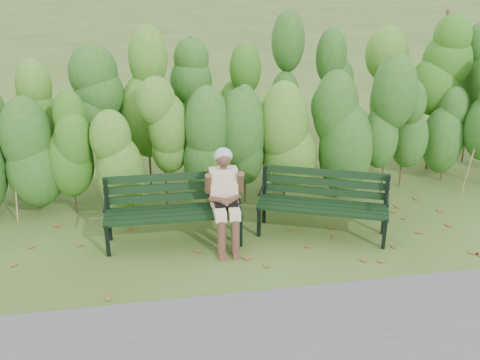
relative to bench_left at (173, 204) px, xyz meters
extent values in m
plane|color=#3B471A|center=(0.83, -0.36, -0.49)|extent=(80.00, 80.00, 0.00)
cylinder|color=#47381E|center=(-1.93, 0.94, -0.09)|extent=(0.03, 0.03, 0.80)
ellipsoid|color=#406D17|center=(-1.93, 0.94, 0.55)|extent=(0.64, 0.64, 1.44)
cylinder|color=#47381E|center=(-1.31, 0.94, -0.09)|extent=(0.03, 0.03, 0.80)
ellipsoid|color=#406D17|center=(-1.31, 0.94, 0.55)|extent=(0.64, 0.64, 1.44)
cylinder|color=#47381E|center=(-0.70, 0.94, -0.09)|extent=(0.03, 0.03, 0.80)
ellipsoid|color=#406D17|center=(-0.70, 0.94, 0.55)|extent=(0.64, 0.64, 1.44)
cylinder|color=#47381E|center=(-0.09, 0.94, -0.09)|extent=(0.03, 0.03, 0.80)
ellipsoid|color=#406D17|center=(-0.09, 0.94, 0.55)|extent=(0.64, 0.64, 1.44)
cylinder|color=#47381E|center=(0.52, 0.94, -0.09)|extent=(0.03, 0.03, 0.80)
ellipsoid|color=#406D17|center=(0.52, 0.94, 0.55)|extent=(0.64, 0.64, 1.44)
cylinder|color=#47381E|center=(1.13, 0.94, -0.09)|extent=(0.03, 0.03, 0.80)
ellipsoid|color=#406D17|center=(1.13, 0.94, 0.55)|extent=(0.64, 0.64, 1.44)
cylinder|color=#47381E|center=(1.75, 0.94, -0.09)|extent=(0.03, 0.03, 0.80)
ellipsoid|color=#406D17|center=(1.75, 0.94, 0.55)|extent=(0.64, 0.64, 1.44)
cylinder|color=#47381E|center=(2.36, 0.94, -0.09)|extent=(0.03, 0.03, 0.80)
ellipsoid|color=#406D17|center=(2.36, 0.94, 0.55)|extent=(0.64, 0.64, 1.44)
cylinder|color=#47381E|center=(2.97, 0.94, -0.09)|extent=(0.03, 0.03, 0.80)
ellipsoid|color=#406D17|center=(2.97, 0.94, 0.55)|extent=(0.64, 0.64, 1.44)
cylinder|color=#47381E|center=(3.58, 0.94, -0.09)|extent=(0.03, 0.03, 0.80)
ellipsoid|color=#406D17|center=(3.58, 0.94, 0.55)|extent=(0.64, 0.64, 1.44)
cylinder|color=#47381E|center=(4.19, 0.94, -0.09)|extent=(0.03, 0.03, 0.80)
ellipsoid|color=#406D17|center=(4.19, 0.94, 0.55)|extent=(0.64, 0.64, 1.44)
cylinder|color=#47381E|center=(-1.86, 1.94, 0.06)|extent=(0.04, 0.04, 1.10)
ellipsoid|color=#265518|center=(-1.86, 1.94, 0.94)|extent=(0.70, 0.70, 1.98)
cylinder|color=#47381E|center=(-1.09, 1.94, 0.06)|extent=(0.04, 0.04, 1.10)
ellipsoid|color=#265518|center=(-1.09, 1.94, 0.94)|extent=(0.70, 0.70, 1.98)
cylinder|color=#47381E|center=(-0.32, 1.94, 0.06)|extent=(0.04, 0.04, 1.10)
ellipsoid|color=#265518|center=(-0.32, 1.94, 0.94)|extent=(0.70, 0.70, 1.98)
cylinder|color=#47381E|center=(0.44, 1.94, 0.06)|extent=(0.04, 0.04, 1.10)
ellipsoid|color=#265518|center=(0.44, 1.94, 0.94)|extent=(0.70, 0.70, 1.98)
cylinder|color=#47381E|center=(1.21, 1.94, 0.06)|extent=(0.04, 0.04, 1.10)
ellipsoid|color=#265518|center=(1.21, 1.94, 0.94)|extent=(0.70, 0.70, 1.98)
cylinder|color=#47381E|center=(1.98, 1.94, 0.06)|extent=(0.04, 0.04, 1.10)
ellipsoid|color=#265518|center=(1.98, 1.94, 0.94)|extent=(0.70, 0.70, 1.98)
cylinder|color=#47381E|center=(2.75, 1.94, 0.06)|extent=(0.04, 0.04, 1.10)
ellipsoid|color=#265518|center=(2.75, 1.94, 0.94)|extent=(0.70, 0.70, 1.98)
cylinder|color=#47381E|center=(3.52, 1.94, 0.06)|extent=(0.04, 0.04, 1.10)
ellipsoid|color=#265518|center=(3.52, 1.94, 0.94)|extent=(0.70, 0.70, 1.98)
cylinder|color=#47381E|center=(4.28, 1.94, 0.06)|extent=(0.04, 0.04, 1.10)
ellipsoid|color=#265518|center=(4.28, 1.94, 0.94)|extent=(0.70, 0.70, 1.98)
cylinder|color=#47381E|center=(5.05, 1.94, 0.06)|extent=(0.04, 0.04, 1.10)
ellipsoid|color=#265518|center=(5.05, 1.94, 0.94)|extent=(0.70, 0.70, 1.98)
cube|color=brown|center=(0.09, 0.48, -0.48)|extent=(0.11, 0.10, 0.01)
cube|color=brown|center=(-0.89, 0.36, -0.48)|extent=(0.10, 0.11, 0.01)
cube|color=brown|center=(-1.92, 0.54, -0.48)|extent=(0.11, 0.11, 0.01)
cube|color=brown|center=(-0.34, -0.62, -0.48)|extent=(0.09, 0.11, 0.01)
cube|color=brown|center=(-1.43, -0.05, -0.48)|extent=(0.11, 0.11, 0.01)
cube|color=brown|center=(0.90, 0.19, -0.48)|extent=(0.10, 0.11, 0.01)
cube|color=brown|center=(2.78, -1.16, -0.48)|extent=(0.10, 0.11, 0.01)
cube|color=brown|center=(0.64, -1.33, -0.48)|extent=(0.10, 0.08, 0.01)
cube|color=brown|center=(1.64, -1.34, -0.48)|extent=(0.09, 0.10, 0.01)
cube|color=brown|center=(0.31, -1.14, -0.48)|extent=(0.11, 0.10, 0.01)
cube|color=brown|center=(0.59, -1.40, -0.48)|extent=(0.09, 0.10, 0.01)
cube|color=brown|center=(0.92, -1.28, -0.48)|extent=(0.11, 0.10, 0.01)
cube|color=brown|center=(-0.85, -0.62, -0.48)|extent=(0.09, 0.10, 0.01)
cube|color=brown|center=(0.44, -0.47, -0.48)|extent=(0.07, 0.09, 0.01)
cube|color=brown|center=(0.72, -1.43, -0.48)|extent=(0.11, 0.11, 0.01)
cube|color=brown|center=(-0.48, -1.45, -0.48)|extent=(0.09, 0.11, 0.01)
cube|color=brown|center=(2.71, -0.17, -0.48)|extent=(0.08, 0.10, 0.01)
cube|color=brown|center=(0.70, -1.07, -0.48)|extent=(0.10, 0.11, 0.01)
cube|color=brown|center=(-0.07, -1.42, -0.48)|extent=(0.11, 0.10, 0.01)
cube|color=brown|center=(-1.62, -0.05, -0.48)|extent=(0.11, 0.10, 0.01)
cube|color=brown|center=(2.36, -1.07, -0.48)|extent=(0.11, 0.10, 0.01)
cube|color=brown|center=(3.53, -0.73, -0.48)|extent=(0.11, 0.11, 0.01)
cube|color=brown|center=(1.26, -0.20, -0.48)|extent=(0.08, 0.10, 0.01)
cube|color=brown|center=(0.54, -0.89, -0.48)|extent=(0.07, 0.09, 0.01)
cube|color=brown|center=(0.57, -0.06, -0.48)|extent=(0.08, 0.10, 0.01)
cube|color=brown|center=(-0.04, 0.61, -0.48)|extent=(0.11, 0.10, 0.01)
cube|color=brown|center=(2.36, -0.64, -0.48)|extent=(0.11, 0.11, 0.01)
cube|color=brown|center=(2.08, -0.31, -0.48)|extent=(0.10, 0.11, 0.01)
cube|color=brown|center=(-0.79, -1.52, -0.48)|extent=(0.11, 0.11, 0.01)
cube|color=brown|center=(-0.62, -1.31, -0.48)|extent=(0.11, 0.11, 0.01)
cube|color=brown|center=(1.37, -1.49, -0.48)|extent=(0.08, 0.09, 0.01)
cube|color=black|center=(-0.01, -0.27, -0.07)|extent=(1.65, 0.13, 0.04)
cube|color=black|center=(0.00, -0.16, -0.07)|extent=(1.65, 0.13, 0.04)
cube|color=black|center=(0.00, -0.04, -0.07)|extent=(1.65, 0.13, 0.04)
cube|color=black|center=(0.00, 0.07, -0.07)|extent=(1.65, 0.13, 0.04)
cube|color=black|center=(0.00, 0.16, 0.03)|extent=(1.65, 0.08, 0.10)
cube|color=black|center=(0.00, 0.17, 0.16)|extent=(1.65, 0.08, 0.10)
cube|color=black|center=(0.00, 0.18, 0.28)|extent=(1.65, 0.08, 0.10)
cube|color=black|center=(-0.79, -0.27, -0.28)|extent=(0.05, 0.05, 0.41)
cube|color=black|center=(-0.79, 0.13, -0.07)|extent=(0.05, 0.05, 0.82)
cube|color=black|center=(-0.79, -0.09, -0.09)|extent=(0.05, 0.46, 0.04)
cylinder|color=black|center=(-0.79, -0.13, 0.11)|extent=(0.04, 0.34, 0.03)
cube|color=black|center=(0.78, -0.30, -0.28)|extent=(0.05, 0.05, 0.41)
cube|color=black|center=(0.79, 0.10, -0.07)|extent=(0.05, 0.05, 0.82)
cube|color=black|center=(0.79, -0.12, -0.09)|extent=(0.05, 0.46, 0.04)
cylinder|color=black|center=(0.78, -0.16, 0.11)|extent=(0.04, 0.34, 0.03)
cube|color=black|center=(1.77, -0.36, -0.09)|extent=(1.52, 0.68, 0.04)
cube|color=black|center=(1.81, -0.26, -0.09)|extent=(1.52, 0.68, 0.04)
cube|color=black|center=(1.85, -0.16, -0.09)|extent=(1.52, 0.68, 0.04)
cube|color=black|center=(1.89, -0.05, -0.09)|extent=(1.52, 0.68, 0.04)
cube|color=black|center=(1.92, 0.02, 0.01)|extent=(1.50, 0.64, 0.09)
cube|color=black|center=(1.93, 0.04, 0.14)|extent=(1.50, 0.64, 0.09)
cube|color=black|center=(1.93, 0.05, 0.26)|extent=(1.50, 0.64, 0.09)
cube|color=black|center=(1.05, -0.09, -0.29)|extent=(0.06, 0.06, 0.40)
cube|color=black|center=(1.20, 0.27, -0.09)|extent=(0.06, 0.06, 0.80)
cube|color=black|center=(1.12, 0.08, -0.10)|extent=(0.21, 0.43, 0.04)
cylinder|color=black|center=(1.10, 0.04, 0.09)|extent=(0.15, 0.32, 0.03)
cube|color=black|center=(2.47, -0.66, -0.29)|extent=(0.06, 0.06, 0.40)
cube|color=black|center=(2.62, -0.30, -0.09)|extent=(0.06, 0.06, 0.80)
cube|color=black|center=(2.54, -0.49, -0.10)|extent=(0.21, 0.43, 0.04)
cylinder|color=black|center=(2.52, -0.53, 0.09)|extent=(0.15, 0.32, 0.03)
cube|color=beige|center=(0.53, -0.30, 0.01)|extent=(0.14, 0.39, 0.12)
cube|color=beige|center=(0.70, -0.31, 0.01)|extent=(0.14, 0.39, 0.12)
cylinder|color=brown|center=(0.53, -0.46, -0.26)|extent=(0.10, 0.10, 0.45)
cylinder|color=brown|center=(0.69, -0.46, -0.26)|extent=(0.10, 0.10, 0.45)
cube|color=brown|center=(0.53, -0.53, -0.46)|extent=(0.09, 0.19, 0.06)
cube|color=brown|center=(0.69, -0.54, -0.46)|extent=(0.09, 0.19, 0.06)
cube|color=beige|center=(0.62, -0.06, 0.22)|extent=(0.34, 0.24, 0.48)
cylinder|color=brown|center=(0.62, -0.08, 0.47)|extent=(0.08, 0.08, 0.09)
sphere|color=brown|center=(0.62, -0.08, 0.59)|extent=(0.19, 0.19, 0.19)
ellipsoid|color=gray|center=(0.62, -0.06, 0.61)|extent=(0.22, 0.21, 0.20)
cylinder|color=brown|center=(0.42, -0.13, 0.30)|extent=(0.09, 0.19, 0.28)
cylinder|color=brown|center=(0.81, -0.13, 0.30)|extent=(0.09, 0.19, 0.28)
cylinder|color=brown|center=(0.52, -0.25, 0.13)|extent=(0.21, 0.24, 0.12)
cylinder|color=brown|center=(0.71, -0.25, 0.13)|extent=(0.21, 0.24, 0.12)
sphere|color=brown|center=(0.61, -0.31, 0.11)|extent=(0.10, 0.10, 0.10)
cube|color=black|center=(0.61, -0.30, 0.05)|extent=(0.28, 0.12, 0.15)
camera|label=1|loc=(-0.25, -6.22, 2.92)|focal=42.00mm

